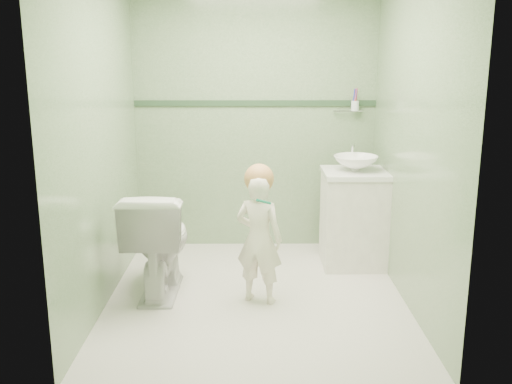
{
  "coord_description": "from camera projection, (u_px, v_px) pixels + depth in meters",
  "views": [
    {
      "loc": [
        -0.03,
        -4.05,
        1.79
      ],
      "look_at": [
        0.0,
        0.15,
        0.78
      ],
      "focal_mm": 40.51,
      "sensor_mm": 36.0,
      "label": 1
    }
  ],
  "objects": [
    {
      "name": "cup_holder",
      "position": [
        354.0,
        105.0,
        5.2
      ],
      "size": [
        0.26,
        0.07,
        0.21
      ],
      "color": "silver",
      "rests_on": "room_shell"
    },
    {
      "name": "toddler",
      "position": [
        259.0,
        239.0,
        4.18
      ],
      "size": [
        0.41,
        0.34,
        0.96
      ],
      "primitive_type": "imported",
      "rotation": [
        0.0,
        0.0,
        2.79
      ],
      "color": "white",
      "rests_on": "ground"
    },
    {
      "name": "vanity",
      "position": [
        353.0,
        220.0,
        4.95
      ],
      "size": [
        0.52,
        0.5,
        0.8
      ],
      "primitive_type": "cube",
      "color": "white",
      "rests_on": "ground"
    },
    {
      "name": "teal_toothbrush",
      "position": [
        263.0,
        201.0,
        3.97
      ],
      "size": [
        0.11,
        0.14,
        0.08
      ],
      "color": "#117F5D",
      "rests_on": "toddler"
    },
    {
      "name": "hair_cap",
      "position": [
        259.0,
        179.0,
        4.1
      ],
      "size": [
        0.21,
        0.21,
        0.21
      ],
      "primitive_type": "sphere",
      "color": "#C0844B",
      "rests_on": "toddler"
    },
    {
      "name": "room_shell",
      "position": [
        256.0,
        139.0,
        4.08
      ],
      "size": [
        2.5,
        2.54,
        2.4
      ],
      "color": "gray",
      "rests_on": "ground"
    },
    {
      "name": "basin",
      "position": [
        356.0,
        163.0,
        4.83
      ],
      "size": [
        0.37,
        0.37,
        0.13
      ],
      "primitive_type": "imported",
      "color": "white",
      "rests_on": "counter"
    },
    {
      "name": "counter",
      "position": [
        355.0,
        173.0,
        4.85
      ],
      "size": [
        0.54,
        0.52,
        0.04
      ],
      "primitive_type": "cube",
      "color": "white",
      "rests_on": "vanity"
    },
    {
      "name": "trim_stripe",
      "position": [
        255.0,
        103.0,
        5.24
      ],
      "size": [
        2.2,
        0.02,
        0.05
      ],
      "primitive_type": "cube",
      "color": "#29442B",
      "rests_on": "room_shell"
    },
    {
      "name": "ground",
      "position": [
        256.0,
        297.0,
        4.36
      ],
      "size": [
        2.5,
        2.5,
        0.0
      ],
      "primitive_type": "plane",
      "color": "silver",
      "rests_on": "ground"
    },
    {
      "name": "faucet",
      "position": [
        352.0,
        150.0,
        4.99
      ],
      "size": [
        0.03,
        0.13,
        0.18
      ],
      "color": "silver",
      "rests_on": "counter"
    },
    {
      "name": "toilet",
      "position": [
        158.0,
        241.0,
        4.37
      ],
      "size": [
        0.47,
        0.81,
        0.81
      ],
      "primitive_type": "imported",
      "rotation": [
        0.0,
        0.0,
        3.13
      ],
      "color": "white",
      "rests_on": "ground"
    }
  ]
}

